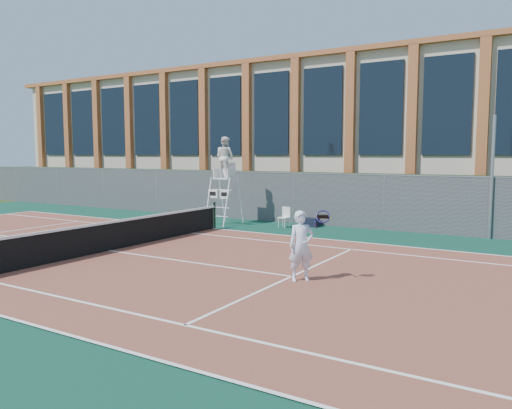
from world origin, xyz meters
The scene contains 13 objects.
ground centered at (0.00, 0.00, 0.00)m, with size 120.00×120.00×0.00m, color #233814.
apron centered at (0.00, 1.00, 0.01)m, with size 36.00×20.00×0.01m, color #0E3E2D.
tennis_court centered at (0.00, 0.00, 0.02)m, with size 23.77×10.97×0.02m, color brown.
tennis_net centered at (0.00, 0.00, 0.54)m, with size 0.10×11.30×1.10m.
fence centered at (0.00, 8.80, 1.10)m, with size 40.00×0.06×2.20m, color #595E60, non-canonical shape.
hedge centered at (0.00, 10.00, 1.10)m, with size 40.00×1.40×2.20m, color black.
building centered at (0.00, 17.95, 4.15)m, with size 45.00×10.60×8.22m.
steel_pole centered at (9.88, 8.70, 2.20)m, with size 0.12×0.12×4.40m, color #9EA0A5.
umpire_chair centered at (-0.47, 7.05, 2.80)m, with size 1.07×1.64×3.83m.
plastic_chair centered at (2.29, 7.41, 0.51)m, with size 0.44×0.44×0.85m.
sports_bag_near centered at (3.02, 8.21, 0.19)m, with size 0.84×0.33×0.36m, color black.
sports_bag_far centered at (3.12, 8.60, 0.12)m, with size 0.53×0.23×0.21m, color black.
tennis_player centered at (6.77, -0.25, 0.87)m, with size 1.00×0.79×1.69m.
Camera 1 is at (11.86, -10.73, 3.01)m, focal length 35.00 mm.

